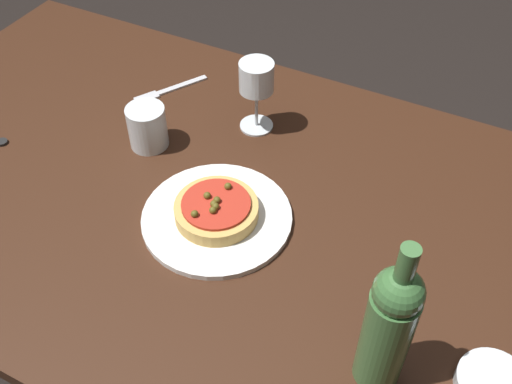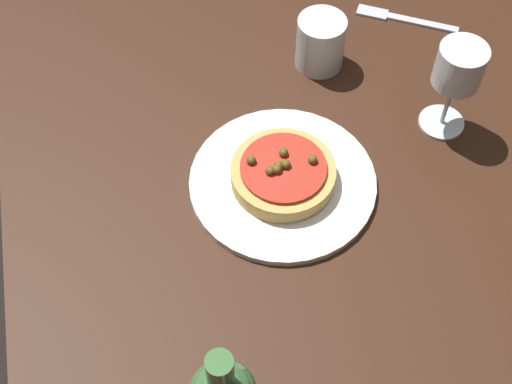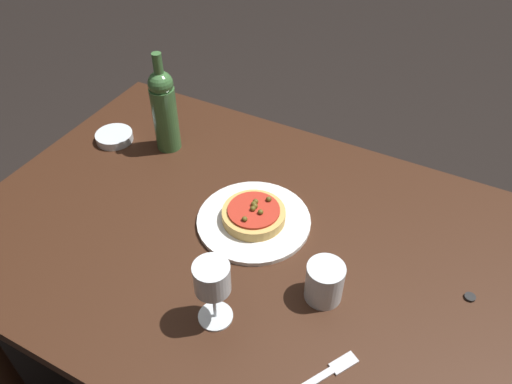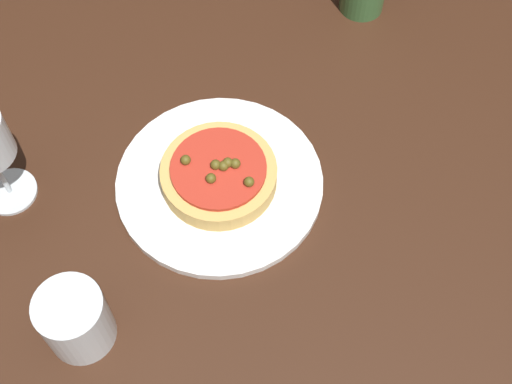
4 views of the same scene
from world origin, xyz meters
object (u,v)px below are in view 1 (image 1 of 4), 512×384
object	(u,v)px
dining_table	(195,215)
pizza	(216,209)
water_cup	(147,127)
bottle_cap	(2,142)
fork	(167,91)
wine_glass	(256,81)
dinner_plate	(217,218)
wine_bottle	(389,326)

from	to	relation	value
dining_table	pizza	size ratio (longest dim) A/B	9.77
pizza	water_cup	size ratio (longest dim) A/B	1.68
dining_table	water_cup	distance (m)	0.21
bottle_cap	water_cup	bearing A→B (deg)	-153.47
water_cup	fork	distance (m)	0.19
wine_glass	water_cup	size ratio (longest dim) A/B	1.75
pizza	wine_glass	xyz separation A→B (m)	(0.06, -0.28, 0.09)
dining_table	dinner_plate	size ratio (longest dim) A/B	5.41
wine_glass	wine_bottle	size ratio (longest dim) A/B	0.55
wine_bottle	fork	size ratio (longest dim) A/B	1.77
dinner_plate	pizza	size ratio (longest dim) A/B	1.80
wine_bottle	fork	bearing A→B (deg)	-34.35
wine_bottle	dining_table	bearing A→B (deg)	-25.04
wine_glass	water_cup	bearing A→B (deg)	41.16
dining_table	water_cup	bearing A→B (deg)	-26.41
dining_table	dinner_plate	world-z (taller)	dinner_plate
water_cup	bottle_cap	bearing A→B (deg)	26.53
dining_table	wine_glass	world-z (taller)	wine_glass
wine_bottle	pizza	bearing A→B (deg)	-23.65
dinner_plate	fork	size ratio (longest dim) A/B	1.68
wine_glass	bottle_cap	size ratio (longest dim) A/B	6.79
water_cup	fork	bearing A→B (deg)	-68.05
dinner_plate	fork	xyz separation A→B (m)	(0.30, -0.30, -0.00)
pizza	fork	size ratio (longest dim) A/B	0.93
dinner_plate	pizza	bearing A→B (deg)	51.74
water_cup	dining_table	bearing A→B (deg)	153.59
dinner_plate	wine_glass	size ratio (longest dim) A/B	1.73
wine_bottle	fork	xyz separation A→B (m)	(0.67, -0.46, -0.13)
dinner_plate	bottle_cap	distance (m)	0.52
pizza	wine_bottle	world-z (taller)	wine_bottle
dining_table	wine_glass	size ratio (longest dim) A/B	9.39
bottle_cap	fork	bearing A→B (deg)	-124.10
dinner_plate	bottle_cap	xyz separation A→B (m)	(0.52, 0.02, -0.00)
fork	dinner_plate	bearing A→B (deg)	76.74
dining_table	wine_bottle	distance (m)	0.54
wine_bottle	water_cup	size ratio (longest dim) A/B	3.19
dining_table	water_cup	size ratio (longest dim) A/B	16.43
dinner_plate	pizza	world-z (taller)	pizza
dinner_plate	bottle_cap	size ratio (longest dim) A/B	11.77
wine_bottle	bottle_cap	distance (m)	0.91
water_cup	wine_bottle	bearing A→B (deg)	154.62
pizza	bottle_cap	xyz separation A→B (m)	(0.52, 0.02, -0.03)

